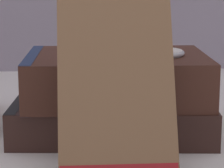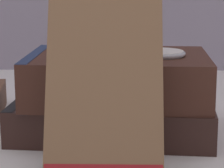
% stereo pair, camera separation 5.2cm
% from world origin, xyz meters
% --- Properties ---
extents(ground_plane, '(3.00, 3.00, 0.00)m').
position_xyz_m(ground_plane, '(0.00, 0.00, 0.00)').
color(ground_plane, silver).
extents(book_flat_bottom, '(0.23, 0.17, 0.04)m').
position_xyz_m(book_flat_bottom, '(0.02, 0.02, 0.02)').
color(book_flat_bottom, '#331E19').
rests_on(book_flat_bottom, ground_plane).
extents(book_flat_top, '(0.20, 0.15, 0.05)m').
position_xyz_m(book_flat_top, '(0.03, 0.01, 0.06)').
color(book_flat_top, '#422319').
rests_on(book_flat_top, book_flat_bottom).
extents(book_leaning_front, '(0.10, 0.09, 0.16)m').
position_xyz_m(book_leaning_front, '(0.02, -0.11, 0.08)').
color(book_leaning_front, brown).
rests_on(book_leaning_front, ground_plane).
extents(pocket_watch, '(0.05, 0.06, 0.01)m').
position_xyz_m(pocket_watch, '(0.08, 0.00, 0.09)').
color(pocket_watch, silver).
rests_on(pocket_watch, book_flat_top).
extents(reading_glasses, '(0.09, 0.04, 0.00)m').
position_xyz_m(reading_glasses, '(-0.03, 0.13, 0.00)').
color(reading_glasses, '#ADADB2').
rests_on(reading_glasses, ground_plane).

